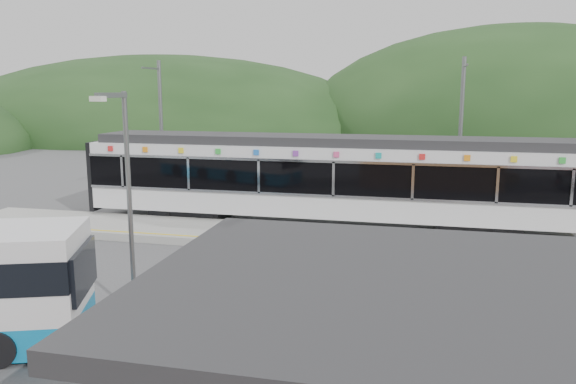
# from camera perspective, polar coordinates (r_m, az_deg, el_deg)

# --- Properties ---
(ground) EXTENTS (120.00, 120.00, 0.00)m
(ground) POSITION_cam_1_polar(r_m,az_deg,el_deg) (18.43, -4.14, -7.46)
(ground) COLOR #4C4C4F
(ground) RESTS_ON ground
(hills) EXTENTS (146.00, 149.00, 26.00)m
(hills) POSITION_cam_1_polar(r_m,az_deg,el_deg) (22.76, 15.10, -4.33)
(hills) COLOR #1E3D19
(hills) RESTS_ON ground
(platform) EXTENTS (26.00, 3.20, 0.30)m
(platform) POSITION_cam_1_polar(r_m,az_deg,el_deg) (21.43, -1.53, -4.46)
(platform) COLOR #9E9E99
(platform) RESTS_ON ground
(yellow_line) EXTENTS (26.00, 0.10, 0.01)m
(yellow_line) POSITION_cam_1_polar(r_m,az_deg,el_deg) (20.18, -2.46, -4.95)
(yellow_line) COLOR yellow
(yellow_line) RESTS_ON platform
(train) EXTENTS (20.44, 3.01, 3.74)m
(train) POSITION_cam_1_polar(r_m,az_deg,el_deg) (23.30, 4.01, 1.54)
(train) COLOR black
(train) RESTS_ON ground
(catenary_mast_west) EXTENTS (0.18, 1.80, 7.00)m
(catenary_mast_west) POSITION_cam_1_polar(r_m,az_deg,el_deg) (28.18, -12.77, 6.09)
(catenary_mast_west) COLOR slate
(catenary_mast_west) RESTS_ON ground
(catenary_mast_east) EXTENTS (0.18, 1.80, 7.00)m
(catenary_mast_east) POSITION_cam_1_polar(r_m,az_deg,el_deg) (25.44, 17.09, 5.45)
(catenary_mast_east) COLOR slate
(catenary_mast_east) RESTS_ON ground
(station_shelter) EXTENTS (9.20, 6.20, 3.00)m
(station_shelter) POSITION_cam_1_polar(r_m,az_deg,el_deg) (8.78, 17.24, -17.89)
(station_shelter) COLOR #936340
(station_shelter) RESTS_ON ground
(lamp_post) EXTENTS (0.38, 1.03, 5.60)m
(lamp_post) POSITION_cam_1_polar(r_m,az_deg,el_deg) (14.11, -16.12, 0.65)
(lamp_post) COLOR slate
(lamp_post) RESTS_ON ground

